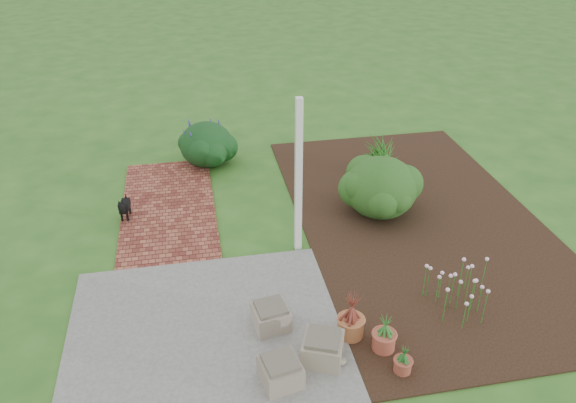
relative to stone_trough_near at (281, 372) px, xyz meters
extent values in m
plane|color=#2A5C1D|center=(0.44, 2.53, -0.19)|extent=(80.00, 80.00, 0.00)
cube|color=#61615F|center=(-0.81, 0.78, -0.17)|extent=(3.50, 3.50, 0.04)
cube|color=maroon|center=(-1.26, 4.28, -0.17)|extent=(1.60, 3.50, 0.04)
cube|color=black|center=(2.94, 3.03, -0.17)|extent=(4.00, 7.00, 0.03)
cube|color=white|center=(0.74, 2.63, 1.06)|extent=(0.10, 0.10, 2.50)
cube|color=slate|center=(0.00, 0.00, 0.00)|extent=(0.52, 0.52, 0.29)
cube|color=gray|center=(0.56, 0.25, 0.01)|extent=(0.61, 0.61, 0.31)
cube|color=gray|center=(0.04, 0.94, 0.00)|extent=(0.50, 0.50, 0.29)
cube|color=black|center=(-1.96, 4.02, 0.08)|extent=(0.18, 0.32, 0.14)
cylinder|color=black|center=(-2.03, 3.92, -0.07)|extent=(0.04, 0.04, 0.15)
cylinder|color=black|center=(-1.93, 3.91, -0.07)|extent=(0.04, 0.04, 0.15)
cylinder|color=black|center=(-2.00, 4.14, -0.07)|extent=(0.04, 0.04, 0.15)
cylinder|color=black|center=(-1.90, 4.13, -0.07)|extent=(0.04, 0.04, 0.15)
sphere|color=black|center=(-1.99, 3.84, 0.19)|extent=(0.13, 0.13, 0.13)
cone|color=black|center=(-1.94, 4.19, 0.17)|extent=(0.06, 0.10, 0.12)
cylinder|color=#F2DFC7|center=(-0.57, 5.92, 0.05)|extent=(0.31, 0.31, 0.39)
ellipsoid|color=#0D360E|center=(2.33, 3.39, 0.37)|extent=(1.57, 1.57, 1.05)
cylinder|color=#AE673B|center=(1.01, 0.59, -0.02)|extent=(0.41, 0.41, 0.27)
cylinder|color=brown|center=(1.45, -0.10, -0.07)|extent=(0.27, 0.27, 0.18)
cylinder|color=#A44B37|center=(1.35, 0.29, -0.04)|extent=(0.32, 0.32, 0.24)
ellipsoid|color=black|center=(-0.46, 5.91, 0.27)|extent=(1.20, 1.20, 0.90)
camera|label=1|loc=(-0.76, -4.48, 4.95)|focal=35.00mm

